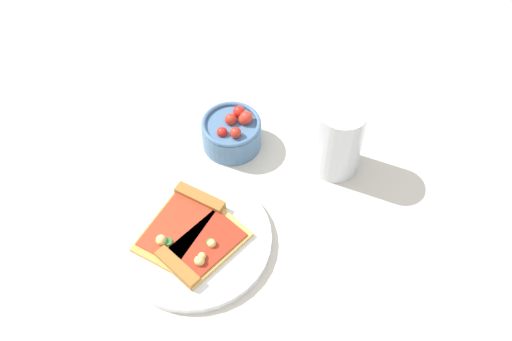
% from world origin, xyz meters
% --- Properties ---
extents(ground_plane, '(2.40, 2.40, 0.00)m').
position_xyz_m(ground_plane, '(0.00, 0.00, 0.00)').
color(ground_plane, beige).
rests_on(ground_plane, ground).
extents(plate, '(0.25, 0.25, 0.01)m').
position_xyz_m(plate, '(0.00, -0.02, 0.01)').
color(plate, white).
rests_on(plate, ground_plane).
extents(pizza_slice_near, '(0.14, 0.15, 0.02)m').
position_xyz_m(pizza_slice_near, '(0.03, -0.01, 0.02)').
color(pizza_slice_near, '#E5B256').
rests_on(pizza_slice_near, plate).
extents(pizza_slice_far, '(0.16, 0.15, 0.02)m').
position_xyz_m(pizza_slice_far, '(-0.03, -0.03, 0.02)').
color(pizza_slice_far, gold).
rests_on(pizza_slice_far, plate).
extents(salad_bowl, '(0.10, 0.10, 0.07)m').
position_xyz_m(salad_bowl, '(-0.19, 0.07, 0.03)').
color(salad_bowl, '#4C7299').
rests_on(salad_bowl, ground_plane).
extents(soda_glass, '(0.08, 0.08, 0.14)m').
position_xyz_m(soda_glass, '(-0.11, 0.24, 0.06)').
color(soda_glass, silver).
rests_on(soda_glass, ground_plane).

